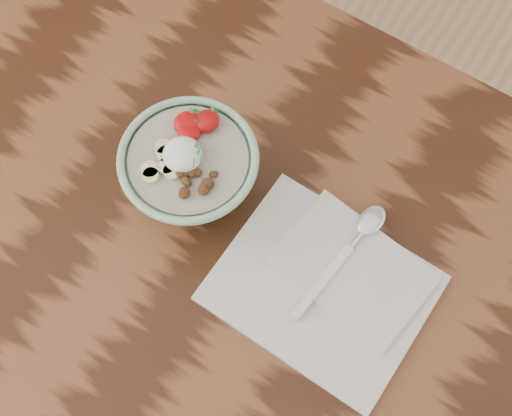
{
  "coord_description": "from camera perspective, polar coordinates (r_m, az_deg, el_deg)",
  "views": [
    {
      "loc": [
        21.66,
        -24.17,
        168.97
      ],
      "look_at": [
        3.24,
        4.59,
        86.12
      ],
      "focal_mm": 50.0,
      "sensor_mm": 36.0,
      "label": 1
    }
  ],
  "objects": [
    {
      "name": "spoon",
      "position": [
        0.99,
        8.27,
        -2.18
      ],
      "size": [
        4.48,
        20.29,
        1.06
      ],
      "rotation": [
        0.0,
        0.0,
        -0.11
      ],
      "color": "silver",
      "rests_on": "napkin"
    },
    {
      "name": "table",
      "position": [
        1.08,
        -2.77,
        -5.16
      ],
      "size": [
        160.0,
        90.0,
        75.0
      ],
      "color": "#371A0D",
      "rests_on": "ground"
    },
    {
      "name": "napkin",
      "position": [
        0.98,
        5.8,
        -6.08
      ],
      "size": [
        28.2,
        23.94,
        1.7
      ],
      "rotation": [
        0.0,
        0.0,
        -0.03
      ],
      "color": "silver",
      "rests_on": "table"
    },
    {
      "name": "breakfast_bowl",
      "position": [
        0.97,
        -5.28,
        3.01
      ],
      "size": [
        18.77,
        18.77,
        12.57
      ],
      "rotation": [
        0.0,
        0.0,
        -0.02
      ],
      "color": "#97CBA3",
      "rests_on": "table"
    }
  ]
}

